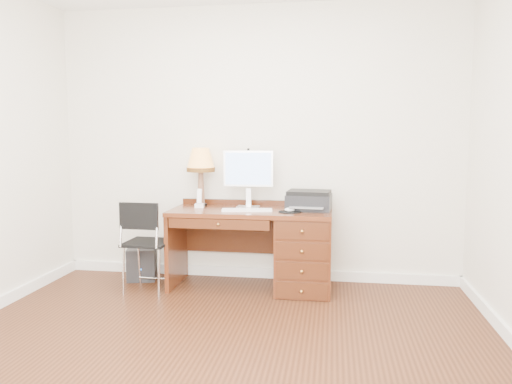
% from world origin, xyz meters
% --- Properties ---
extents(ground, '(4.00, 4.00, 0.00)m').
position_xyz_m(ground, '(0.00, 0.00, 0.00)').
color(ground, '#33180B').
rests_on(ground, ground).
extents(room_shell, '(4.00, 4.00, 4.00)m').
position_xyz_m(room_shell, '(0.00, 0.63, 0.05)').
color(room_shell, silver).
rests_on(room_shell, ground).
extents(desk, '(1.50, 0.67, 0.75)m').
position_xyz_m(desk, '(0.32, 1.40, 0.41)').
color(desk, '#592612').
rests_on(desk, ground).
extents(monitor, '(0.48, 0.16, 0.55)m').
position_xyz_m(monitor, '(-0.05, 1.53, 1.09)').
color(monitor, silver).
rests_on(monitor, desk).
extents(keyboard, '(0.47, 0.20, 0.02)m').
position_xyz_m(keyboard, '(-0.02, 1.31, 0.76)').
color(keyboard, white).
rests_on(keyboard, desk).
extents(mouse_pad, '(0.21, 0.21, 0.04)m').
position_xyz_m(mouse_pad, '(0.37, 1.29, 0.76)').
color(mouse_pad, black).
rests_on(mouse_pad, desk).
extents(printer, '(0.43, 0.35, 0.18)m').
position_xyz_m(printer, '(0.54, 1.47, 0.84)').
color(printer, black).
rests_on(printer, desk).
extents(leg_lamp, '(0.28, 0.28, 0.57)m').
position_xyz_m(leg_lamp, '(-0.53, 1.57, 1.17)').
color(leg_lamp, black).
rests_on(leg_lamp, desk).
extents(phone, '(0.09, 0.09, 0.18)m').
position_xyz_m(phone, '(-0.51, 1.45, 0.80)').
color(phone, white).
rests_on(phone, desk).
extents(pen_cup, '(0.08, 0.08, 0.10)m').
position_xyz_m(pen_cup, '(0.41, 1.49, 0.80)').
color(pen_cup, black).
rests_on(pen_cup, desk).
extents(chair, '(0.41, 0.41, 0.85)m').
position_xyz_m(chair, '(-0.93, 1.12, 0.52)').
color(chair, black).
rests_on(chair, ground).
extents(equipment_box, '(0.34, 0.34, 0.32)m').
position_xyz_m(equipment_box, '(-1.13, 1.50, 0.16)').
color(equipment_box, black).
rests_on(equipment_box, ground).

